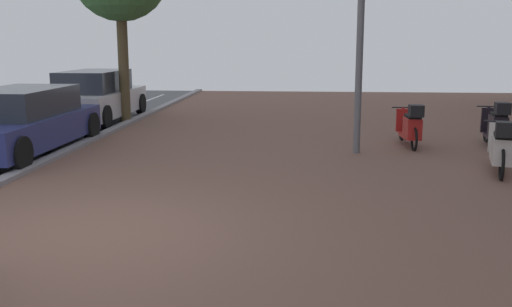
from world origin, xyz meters
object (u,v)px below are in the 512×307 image
object	(u,v)px
scooter_near	(410,127)
scooter_far	(496,126)
scooter_mid	(501,148)
parked_car_near	(21,122)
parked_car_far	(96,97)

from	to	relation	value
scooter_near	scooter_far	world-z (taller)	scooter_far
scooter_mid	scooter_near	bearing A→B (deg)	113.09
scooter_mid	scooter_far	bearing A→B (deg)	74.32
scooter_far	parked_car_near	world-z (taller)	parked_car_near
scooter_near	scooter_far	size ratio (longest dim) A/B	1.05
parked_car_near	scooter_far	bearing A→B (deg)	7.25
scooter_mid	parked_car_far	world-z (taller)	parked_car_far
scooter_near	parked_car_near	xyz separation A→B (m)	(-8.04, -1.25, 0.18)
parked_car_near	parked_car_far	xyz separation A→B (m)	(-0.18, 4.84, 0.06)
scooter_near	scooter_mid	world-z (taller)	scooter_mid
scooter_mid	scooter_far	distance (m)	2.61
parked_car_near	scooter_mid	bearing A→B (deg)	-7.88
parked_car_near	parked_car_far	size ratio (longest dim) A/B	1.03
scooter_near	parked_car_near	bearing A→B (deg)	-171.17
scooter_near	scooter_mid	size ratio (longest dim) A/B	1.00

